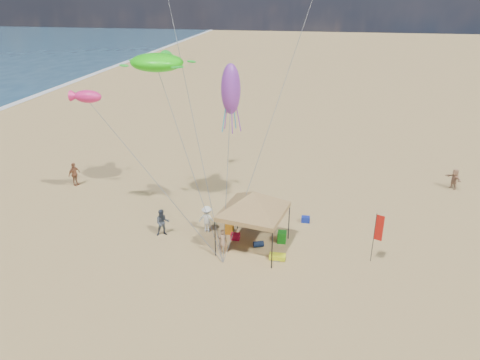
{
  "coord_description": "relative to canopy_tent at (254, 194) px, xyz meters",
  "views": [
    {
      "loc": [
        4.13,
        -19.78,
        14.08
      ],
      "look_at": [
        0.0,
        3.0,
        4.0
      ],
      "focal_mm": 33.38,
      "sensor_mm": 36.0,
      "label": 1
    }
  ],
  "objects": [
    {
      "name": "cooler_red",
      "position": [
        -1.19,
        0.65,
        -3.27
      ],
      "size": [
        0.54,
        0.38,
        0.38
      ],
      "primitive_type": "cube",
      "color": "red",
      "rests_on": "ground"
    },
    {
      "name": "person_near_c",
      "position": [
        -3.08,
        1.28,
        -2.59
      ],
      "size": [
        1.17,
        0.74,
        1.74
      ],
      "primitive_type": "imported",
      "rotation": [
        0.0,
        0.0,
        3.05
      ],
      "color": "silver",
      "rests_on": "ground"
    },
    {
      "name": "person_near_b",
      "position": [
        -5.65,
        0.36,
        -2.59
      ],
      "size": [
        1.03,
        0.92,
        1.73
      ],
      "primitive_type": "imported",
      "rotation": [
        0.0,
        0.0,
        0.39
      ],
      "color": "#363D49",
      "rests_on": "ground"
    },
    {
      "name": "turtle_kite",
      "position": [
        -6.7,
        4.16,
        6.36
      ],
      "size": [
        3.54,
        2.94,
        1.1
      ],
      "primitive_type": "ellipsoid",
      "rotation": [
        0.0,
        0.0,
        0.09
      ],
      "color": "#25F711",
      "rests_on": "ground"
    },
    {
      "name": "beach_cart",
      "position": [
        1.54,
        -1.09,
        -3.26
      ],
      "size": [
        0.9,
        0.5,
        0.24
      ],
      "primitive_type": "cube",
      "color": "#D6E619",
      "rests_on": "ground"
    },
    {
      "name": "feather_flag",
      "position": [
        6.82,
        -0.38,
        -1.45
      ],
      "size": [
        0.43,
        0.2,
        3.0
      ],
      "color": "black",
      "rests_on": "ground"
    },
    {
      "name": "person_far_a",
      "position": [
        -14.79,
        6.33,
        -2.53
      ],
      "size": [
        0.75,
        1.17,
        1.84
      ],
      "primitive_type": "imported",
      "rotation": [
        0.0,
        0.0,
        1.28
      ],
      "color": "#9A5C3B",
      "rests_on": "ground"
    },
    {
      "name": "chair_green",
      "position": [
        1.61,
        0.83,
        -3.11
      ],
      "size": [
        0.5,
        0.5,
        0.7
      ],
      "primitive_type": "cube",
      "color": "#167B17",
      "rests_on": "ground"
    },
    {
      "name": "cooler_blue",
      "position": [
        2.9,
        3.59,
        -3.27
      ],
      "size": [
        0.54,
        0.38,
        0.38
      ],
      "primitive_type": "cube",
      "color": "navy",
      "rests_on": "ground"
    },
    {
      "name": "squid_kite",
      "position": [
        -1.72,
        2.26,
        5.31
      ],
      "size": [
        1.26,
        1.26,
        2.88
      ],
      "primitive_type": "ellipsoid",
      "rotation": [
        0.0,
        0.0,
        0.15
      ],
      "color": "purple",
      "rests_on": "ground"
    },
    {
      "name": "crate_grey",
      "position": [
        1.54,
        -1.17,
        -3.32
      ],
      "size": [
        0.34,
        0.3,
        0.28
      ],
      "primitive_type": "cube",
      "color": "gray",
      "rests_on": "ground"
    },
    {
      "name": "ground",
      "position": [
        -0.87,
        -2.48,
        -3.46
      ],
      "size": [
        280.0,
        280.0,
        0.0
      ],
      "primitive_type": "plane",
      "color": "tan",
      "rests_on": "ground"
    },
    {
      "name": "person_near_a",
      "position": [
        -1.61,
        -0.98,
        -2.69
      ],
      "size": [
        0.64,
        0.5,
        1.54
      ],
      "primitive_type": "imported",
      "rotation": [
        0.0,
        0.0,
        3.41
      ],
      "color": "#A37B5D",
      "rests_on": "ground"
    },
    {
      "name": "chair_yellow",
      "position": [
        -1.69,
        1.33,
        -3.11
      ],
      "size": [
        0.5,
        0.5,
        0.7
      ],
      "primitive_type": "cube",
      "color": "orange",
      "rests_on": "ground"
    },
    {
      "name": "person_far_c",
      "position": [
        13.63,
        10.87,
        -2.67
      ],
      "size": [
        1.17,
        1.49,
        1.58
      ],
      "primitive_type": "imported",
      "rotation": [
        0.0,
        0.0,
        5.27
      ],
      "color": "#AB7C5B",
      "rests_on": "ground"
    },
    {
      "name": "bag_navy",
      "position": [
        0.32,
        0.06,
        -3.28
      ],
      "size": [
        0.69,
        0.54,
        0.36
      ],
      "primitive_type": "cylinder",
      "rotation": [
        0.0,
        1.57,
        0.35
      ],
      "color": "black",
      "rests_on": "ground"
    },
    {
      "name": "canopy_tent",
      "position": [
        0.0,
        0.0,
        0.0
      ],
      "size": [
        6.61,
        6.61,
        4.15
      ],
      "color": "black",
      "rests_on": "ground"
    },
    {
      "name": "fish_kite",
      "position": [
        -10.7,
        2.6,
        4.45
      ],
      "size": [
        1.87,
        1.14,
        0.78
      ],
      "primitive_type": "ellipsoid",
      "rotation": [
        0.0,
        0.0,
        -0.15
      ],
      "color": "#F22375",
      "rests_on": "ground"
    },
    {
      "name": "bag_orange",
      "position": [
        -1.56,
        3.75,
        -3.28
      ],
      "size": [
        0.54,
        0.69,
        0.36
      ],
      "primitive_type": "cylinder",
      "rotation": [
        0.0,
        1.57,
        1.22
      ],
      "color": "#CF560B",
      "rests_on": "ground"
    }
  ]
}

